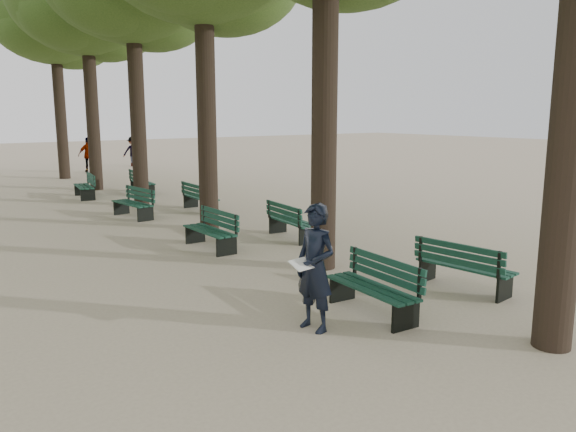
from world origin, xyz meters
TOP-DOWN VIEW (x-y plane):
  - ground at (0.00, 0.00)m, footprint 120.00×120.00m
  - tree_central_5 at (1.50, 23.00)m, footprint 6.00×6.00m
  - bench_left_0 at (0.37, 0.39)m, footprint 0.71×1.84m
  - bench_left_1 at (0.37, 5.84)m, footprint 0.57×1.80m
  - bench_left_2 at (0.37, 10.85)m, footprint 0.77×1.85m
  - bench_left_3 at (0.37, 15.88)m, footprint 0.81×1.86m
  - bench_right_0 at (2.63, 0.31)m, footprint 0.77×1.85m
  - bench_right_1 at (2.63, 5.61)m, footprint 0.77×1.85m
  - bench_right_2 at (2.63, 10.73)m, footprint 0.65×1.82m
  - bench_right_3 at (2.63, 15.77)m, footprint 0.73×1.84m
  - man_with_map at (-0.77, 0.43)m, footprint 0.68×0.81m
  - pedestrian_b at (6.61, 27.22)m, footprint 1.21×0.70m
  - pedestrian_c at (3.38, 25.19)m, footprint 1.14×0.49m

SIDE VIEW (x-z plane):
  - ground at x=0.00m, z-range 0.00..0.00m
  - bench_left_0 at x=0.37m, z-range -0.19..0.73m
  - bench_left_1 at x=0.37m, z-range -0.19..0.73m
  - bench_left_2 at x=0.37m, z-range -0.19..0.73m
  - bench_left_3 at x=0.37m, z-range -0.19..0.73m
  - bench_right_0 at x=2.63m, z-range -0.19..0.73m
  - bench_right_1 at x=2.63m, z-range -0.19..0.73m
  - bench_right_2 at x=2.63m, z-range -0.19..0.73m
  - bench_right_3 at x=2.63m, z-range -0.19..0.73m
  - pedestrian_b at x=6.61m, z-range 0.00..1.78m
  - pedestrian_c at x=3.38m, z-range 0.00..1.90m
  - man_with_map at x=-0.77m, z-range 0.00..1.92m
  - tree_central_5 at x=1.50m, z-range 2.68..12.63m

